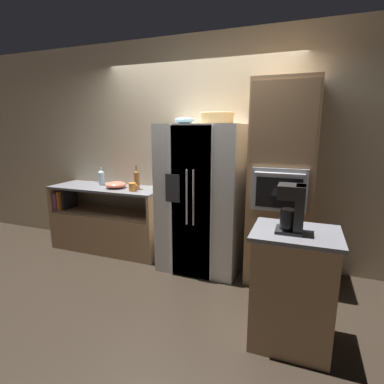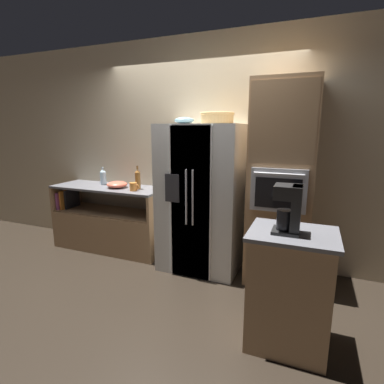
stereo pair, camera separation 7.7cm
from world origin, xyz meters
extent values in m
plane|color=black|center=(0.00, 0.00, 0.00)|extent=(20.00, 20.00, 0.00)
cube|color=beige|center=(0.00, 0.46, 1.40)|extent=(12.00, 0.06, 2.80)
cube|color=#A87F56|center=(-1.22, 0.14, 0.26)|extent=(1.59, 0.58, 0.52)
cube|color=#A87F56|center=(-1.22, 0.14, 0.53)|extent=(1.53, 0.53, 0.02)
cube|color=#A87F56|center=(-2.00, 0.14, 0.69)|extent=(0.04, 0.58, 0.34)
cube|color=#A87F56|center=(-0.45, 0.14, 0.69)|extent=(0.04, 0.58, 0.34)
cube|color=slate|center=(-1.22, 0.14, 0.88)|extent=(1.59, 0.58, 0.03)
cube|color=#934784|center=(-1.95, 0.11, 0.66)|extent=(0.03, 0.43, 0.25)
cube|color=orange|center=(-1.91, 0.11, 0.67)|extent=(0.03, 0.37, 0.27)
cube|color=black|center=(-1.87, 0.11, 0.67)|extent=(0.03, 0.28, 0.27)
cube|color=silver|center=(0.17, 0.08, 0.87)|extent=(0.94, 0.69, 1.73)
cube|color=silver|center=(0.16, -0.28, 0.87)|extent=(0.46, 0.02, 1.70)
cube|color=silver|center=(0.17, -0.28, 0.87)|extent=(0.46, 0.02, 1.70)
cylinder|color=#B2B2B7|center=(0.13, -0.30, 0.95)|extent=(0.02, 0.02, 0.61)
cylinder|color=#B2B2B7|center=(0.21, -0.30, 0.95)|extent=(0.02, 0.02, 0.61)
cube|color=#2D2D33|center=(-0.04, -0.29, 1.04)|extent=(0.17, 0.01, 0.31)
cube|color=#A87F56|center=(1.08, 0.11, 1.08)|extent=(0.65, 0.63, 2.17)
cube|color=#ADADB2|center=(1.08, -0.23, 1.09)|extent=(0.53, 0.04, 0.43)
cube|color=black|center=(1.08, -0.25, 1.06)|extent=(0.44, 0.01, 0.30)
cylinder|color=#B2B2B7|center=(1.08, -0.26, 1.26)|extent=(0.47, 0.02, 0.02)
cube|color=#94704C|center=(1.08, -0.21, 1.74)|extent=(0.61, 0.01, 0.78)
cube|color=#A87F56|center=(1.27, -0.96, 0.45)|extent=(0.59, 0.49, 0.90)
cube|color=slate|center=(1.27, -0.96, 0.92)|extent=(0.64, 0.53, 0.03)
cylinder|color=tan|center=(0.35, 0.08, 1.79)|extent=(0.36, 0.36, 0.11)
torus|color=tan|center=(0.35, 0.08, 1.84)|extent=(0.38, 0.38, 0.03)
ellipsoid|color=#668C99|center=(-0.02, 0.01, 1.77)|extent=(0.22, 0.22, 0.07)
cylinder|color=silver|center=(-1.38, 0.24, 0.98)|extent=(0.09, 0.09, 0.18)
cone|color=silver|center=(-1.38, 0.24, 1.10)|extent=(0.09, 0.09, 0.05)
cylinder|color=silver|center=(-1.38, 0.24, 1.13)|extent=(0.03, 0.03, 0.02)
cylinder|color=brown|center=(-0.75, 0.14, 1.01)|extent=(0.07, 0.07, 0.22)
cone|color=brown|center=(-0.75, 0.14, 1.14)|extent=(0.07, 0.07, 0.04)
cylinder|color=brown|center=(-0.75, 0.14, 1.18)|extent=(0.02, 0.02, 0.05)
cylinder|color=orange|center=(-0.75, 0.02, 0.95)|extent=(0.10, 0.10, 0.11)
torus|color=orange|center=(-0.70, 0.02, 0.95)|extent=(0.07, 0.01, 0.07)
ellipsoid|color=#DB664C|center=(-1.06, 0.11, 0.94)|extent=(0.27, 0.27, 0.09)
cube|color=black|center=(1.22, -1.00, 0.95)|extent=(0.19, 0.19, 0.02)
cylinder|color=black|center=(1.21, -1.00, 1.03)|extent=(0.11, 0.11, 0.15)
cube|color=black|center=(1.28, -1.00, 1.11)|extent=(0.07, 0.16, 0.36)
cube|color=black|center=(1.22, -1.00, 1.24)|extent=(0.19, 0.19, 0.10)
camera|label=1|loc=(1.29, -3.22, 1.69)|focal=28.00mm
camera|label=2|loc=(1.37, -3.19, 1.69)|focal=28.00mm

